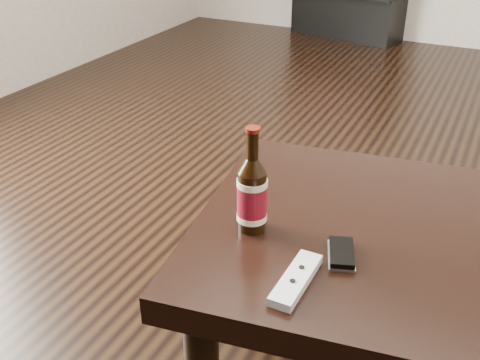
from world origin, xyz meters
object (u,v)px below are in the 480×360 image
at_px(tv_stand, 351,13).
at_px(phone, 341,254).
at_px(remote, 296,280).
at_px(beer_bottle, 252,195).

bearing_deg(tv_stand, phone, -63.03).
bearing_deg(remote, beer_bottle, 140.02).
xyz_separation_m(tv_stand, phone, (1.04, -3.71, 0.33)).
height_order(tv_stand, remote, remote).
relative_size(tv_stand, beer_bottle, 3.52).
bearing_deg(remote, phone, 66.94).
xyz_separation_m(beer_bottle, remote, (0.16, -0.14, -0.08)).
bearing_deg(remote, tv_stand, 105.19).
bearing_deg(tv_stand, remote, -64.28).
distance_m(phone, remote, 0.14).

